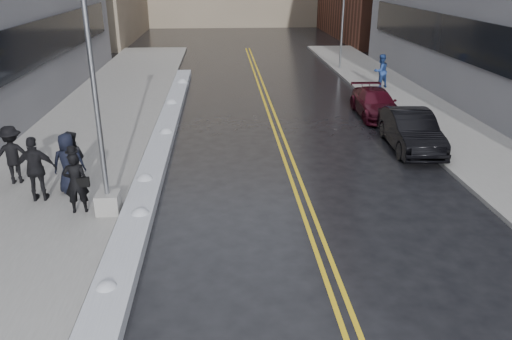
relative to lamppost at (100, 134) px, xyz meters
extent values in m
plane|color=black|center=(3.30, -2.00, -2.53)|extent=(160.00, 160.00, 0.00)
cube|color=gray|center=(-2.45, 8.00, -2.46)|extent=(5.50, 50.00, 0.15)
cube|color=gray|center=(13.30, 8.00, -2.46)|extent=(4.00, 50.00, 0.15)
cube|color=gold|center=(5.65, 8.00, -2.53)|extent=(0.12, 50.00, 0.01)
cube|color=gold|center=(5.95, 8.00, -2.53)|extent=(0.12, 50.00, 0.01)
cube|color=#BABCC3|center=(0.85, 6.00, -2.36)|extent=(0.90, 30.00, 0.34)
cube|color=gray|center=(0.00, 0.00, -2.08)|extent=(0.65, 0.65, 0.60)
cylinder|color=gray|center=(0.00, 0.00, 1.72)|extent=(0.14, 0.14, 7.00)
cylinder|color=maroon|center=(12.30, 8.00, -2.08)|extent=(0.24, 0.24, 0.60)
sphere|color=maroon|center=(12.30, 8.00, -1.78)|extent=(0.26, 0.26, 0.26)
cylinder|color=maroon|center=(12.30, 8.00, -2.03)|extent=(0.25, 0.10, 0.10)
cylinder|color=gray|center=(11.80, 22.00, 0.12)|extent=(0.14, 0.14, 5.00)
imported|color=black|center=(-0.86, 0.10, -1.47)|extent=(0.73, 0.54, 1.83)
imported|color=black|center=(-1.48, 2.04, -1.46)|extent=(1.06, 0.92, 1.84)
imported|color=black|center=(-1.44, 1.54, -1.42)|extent=(1.04, 0.76, 1.93)
imported|color=black|center=(-2.25, 1.00, -1.37)|extent=(1.21, 0.57, 2.02)
imported|color=black|center=(-3.48, 2.45, -1.42)|extent=(1.37, 0.97, 1.93)
imported|color=navy|center=(12.73, 15.58, -1.41)|extent=(1.16, 1.05, 1.95)
imported|color=black|center=(10.80, 5.22, -1.77)|extent=(1.88, 4.71, 1.52)
imported|color=#3D0916|center=(10.80, 10.04, -1.89)|extent=(1.92, 4.46, 1.28)
camera|label=1|loc=(3.35, -13.24, 4.18)|focal=35.00mm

